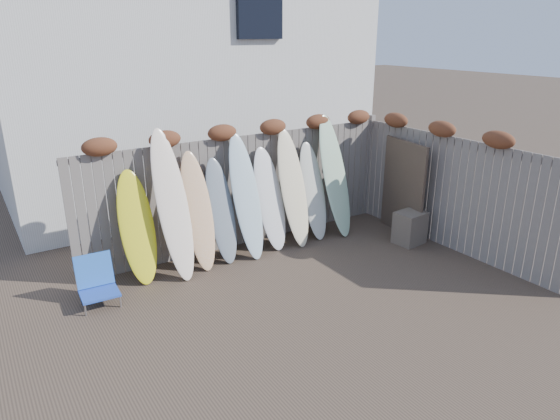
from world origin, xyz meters
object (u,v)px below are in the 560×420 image
beach_chair (97,282)px  wooden_crate (410,228)px  lattice_panel (403,188)px  surfboard_0 (137,228)px

beach_chair → wooden_crate: (5.37, -0.93, -0.02)m
wooden_crate → lattice_panel: bearing=62.2°
beach_chair → lattice_panel: (5.62, -0.44, 0.58)m
surfboard_0 → lattice_panel: bearing=-7.9°
lattice_panel → beach_chair: bearing=-175.4°
wooden_crate → surfboard_0: bearing=164.3°
beach_chair → surfboard_0: size_ratio=0.38×
beach_chair → surfboard_0: bearing=26.0°
beach_chair → lattice_panel: size_ratio=0.38×
lattice_panel → surfboard_0: 4.93m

